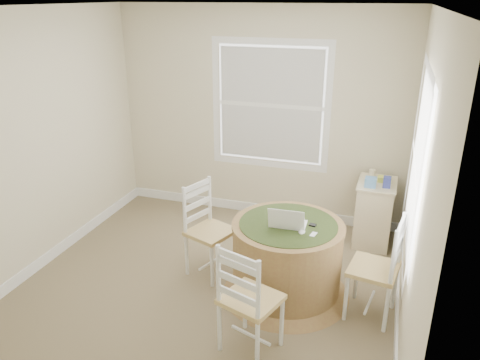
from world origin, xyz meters
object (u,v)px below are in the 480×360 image
(chair_left, at_px, (211,232))
(corner_chest, at_px, (374,213))
(chair_near, at_px, (251,299))
(round_table, at_px, (287,256))
(chair_right, at_px, (374,268))
(laptop, at_px, (288,223))

(chair_left, bearing_deg, corner_chest, -31.81)
(chair_near, height_order, corner_chest, chair_near)
(chair_left, distance_m, chair_near, 1.18)
(round_table, xyz_separation_m, chair_right, (0.79, -0.08, 0.07))
(chair_left, xyz_separation_m, laptop, (0.81, -0.15, 0.30))
(chair_right, height_order, corner_chest, chair_right)
(laptop, xyz_separation_m, corner_chest, (0.72, 1.33, -0.40))
(chair_right, bearing_deg, round_table, -86.86)
(round_table, bearing_deg, chair_right, 4.56)
(chair_near, relative_size, laptop, 2.83)
(round_table, relative_size, chair_near, 1.28)
(chair_near, xyz_separation_m, chair_right, (0.89, 0.75, 0.00))
(chair_right, xyz_separation_m, corner_chest, (-0.07, 1.37, -0.10))
(chair_right, distance_m, corner_chest, 1.38)
(round_table, xyz_separation_m, laptop, (0.00, -0.04, 0.37))
(laptop, bearing_deg, chair_right, 174.20)
(laptop, bearing_deg, chair_left, -13.31)
(chair_right, xyz_separation_m, laptop, (-0.78, 0.04, 0.30))
(chair_near, relative_size, corner_chest, 1.28)
(round_table, relative_size, laptop, 3.62)
(chair_right, height_order, laptop, laptop)
(laptop, height_order, corner_chest, laptop)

